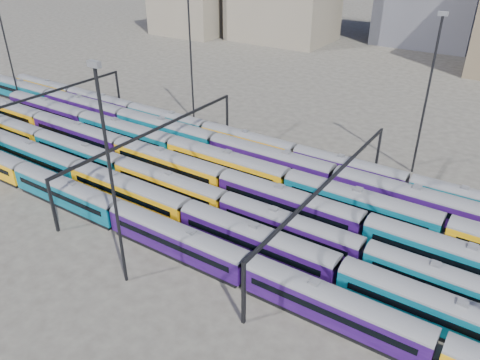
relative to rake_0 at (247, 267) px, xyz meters
The scene contains 15 objects.
ground 16.86m from the rake_0, 115.69° to the left, with size 500.00×500.00×0.00m, color #3B3732.
rake_0 is the anchor object (origin of this frame).
rake_1 13.77m from the rake_0, 158.70° to the left, with size 130.10×3.17×5.35m.
rake_2 22.72m from the rake_0, 153.89° to the left, with size 141.07×2.95×4.96m.
rake_3 15.27m from the rake_0, 100.86° to the left, with size 153.14×3.20×5.39m.
rake_4 26.25m from the rake_0, 130.36° to the left, with size 111.90×3.28×5.53m.
rake_5 34.00m from the rake_0, 132.67° to the left, with size 134.92×3.29×5.55m.
rake_6 35.68m from the rake_0, 122.77° to the left, with size 133.62×2.79×4.69m.
gantry_0 59.29m from the rake_0, 165.31° to the left, with size 0.35×40.35×8.03m.
gantry_1 31.35m from the rake_0, 151.14° to the left, with size 0.35×40.35×8.03m.
gantry_2 15.80m from the rake_0, 79.49° to the left, with size 0.35×40.35×8.03m.
mast_1 53.68m from the rake_0, 135.17° to the left, with size 1.40×0.50×25.60m.
mast_2 18.05m from the rake_0, 150.19° to the right, with size 1.40×0.50×25.60m.
mast_3 41.34m from the rake_0, 78.71° to the left, with size 1.40×0.50×25.60m.
mast_6 81.36m from the rake_0, 163.41° to the left, with size 1.40×0.50×25.60m.
Camera 1 is at (29.37, -49.83, 36.40)m, focal length 35.00 mm.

